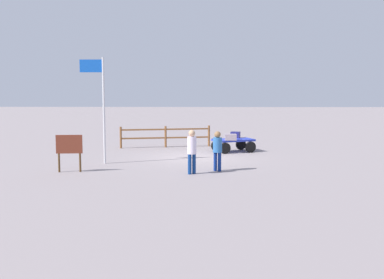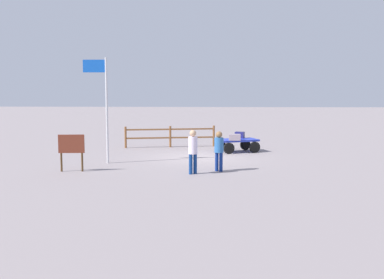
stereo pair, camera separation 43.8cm
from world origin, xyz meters
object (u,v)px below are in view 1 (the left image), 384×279
Objects in this scene: suitcase_navy at (231,137)px; worker_lead at (217,148)px; suitcase_maroon at (235,135)px; signboard at (69,147)px; flagpole at (101,100)px; luggage_cart at (233,143)px; worker_trailing at (192,148)px.

suitcase_navy is 5.31m from worker_lead.
worker_lead is (1.17, 6.38, 0.12)m from suitcase_maroon.
suitcase_navy is at bearing -140.40° from signboard.
flagpole reaches higher than worker_lead.
flagpole is at bearing -19.80° from worker_lead.
suitcase_maroon is at bearing -100.42° from worker_lead.
suitcase_navy is 7.11m from flagpole.
suitcase_maroon reaches higher than luggage_cart.
worker_trailing is at bearing 148.47° from flagpole.
worker_trailing is at bearing 72.46° from suitcase_navy.
worker_lead is 0.35× the size of flagpole.
worker_lead is 0.94× the size of worker_trailing.
suitcase_navy is 0.36× the size of worker_lead.
flagpole is (6.22, 4.56, 1.99)m from suitcase_maroon.
suitcase_maroon reaches higher than suitcase_navy.
suitcase_navy is at bearing 74.22° from luggage_cart.
signboard is at bearing -3.89° from worker_trailing.
signboard reaches higher than suitcase_maroon.
suitcase_maroon is 0.32× the size of worker_trailing.
worker_trailing is 5.07m from flagpole.
worker_trailing reaches higher than luggage_cart.
worker_lead is at bearing 160.20° from flagpole.
flagpole reaches higher than suitcase_maroon.
suitcase_maroon is 6.49m from worker_lead.
suitcase_maroon is at bearing -105.72° from luggage_cart.
flagpole is 2.94m from signboard.
luggage_cart is at bearing 74.28° from suitcase_maroon.
suitcase_navy is 6.19m from worker_trailing.
suitcase_navy reaches higher than luggage_cart.
worker_lead reaches higher than signboard.
suitcase_navy is 8.74m from signboard.
suitcase_maroon is at bearing -105.75° from suitcase_navy.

